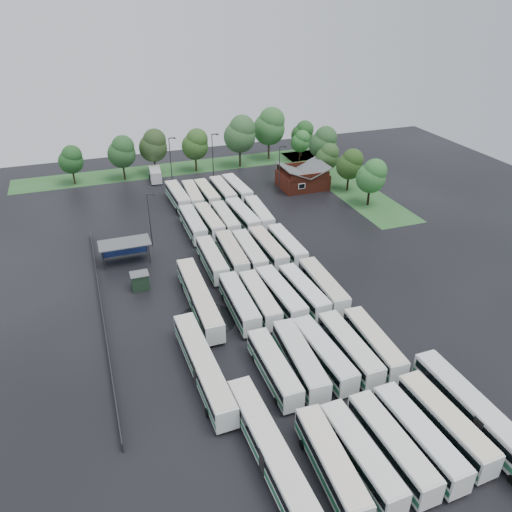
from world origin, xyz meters
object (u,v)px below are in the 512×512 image
object	(u,v)px
artic_bus_west_a	(271,451)
brick_building	(302,179)
minibus	(155,174)
artic_bus_east	(481,419)

from	to	relation	value
artic_bus_west_a	brick_building	bearing A→B (deg)	61.44
artic_bus_west_a	minibus	xyz separation A→B (m)	(2.92, 81.24, -0.24)
brick_building	artic_bus_east	xyz separation A→B (m)	(-11.72, -69.38, 0.04)
brick_building	artic_bus_west_a	xyz separation A→B (m)	(-33.08, -65.83, -0.03)
brick_building	minibus	bearing A→B (deg)	152.94
minibus	artic_bus_west_a	bearing A→B (deg)	-87.42
brick_building	artic_bus_west_a	size ratio (longest dim) A/B	0.56
artic_bus_west_a	minibus	bearing A→B (deg)	86.06
brick_building	artic_bus_east	world-z (taller)	brick_building
artic_bus_east	artic_bus_west_a	bearing A→B (deg)	169.45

